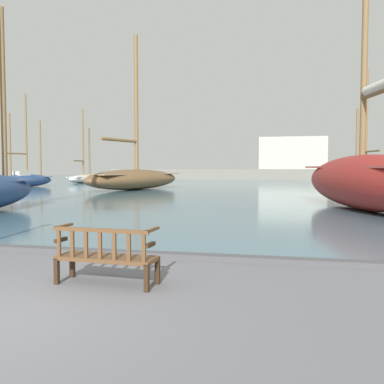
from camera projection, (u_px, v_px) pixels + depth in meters
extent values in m
cube|color=slate|center=(253.00, 184.00, 48.10)|extent=(100.00, 80.00, 0.08)
cube|color=#4C4C50|center=(110.00, 253.00, 8.93)|extent=(40.00, 0.30, 0.12)
cube|color=#322113|center=(72.00, 265.00, 7.18)|extent=(0.07, 0.07, 0.42)
cube|color=#322113|center=(157.00, 271.00, 6.76)|extent=(0.07, 0.07, 0.42)
cube|color=#322113|center=(57.00, 271.00, 6.75)|extent=(0.07, 0.07, 0.42)
cube|color=#322113|center=(147.00, 278.00, 6.33)|extent=(0.07, 0.07, 0.42)
cube|color=brown|center=(107.00, 258.00, 6.74)|extent=(1.63, 0.63, 0.06)
cube|color=brown|center=(100.00, 230.00, 6.51)|extent=(1.60, 0.16, 0.06)
cube|color=brown|center=(59.00, 243.00, 6.72)|extent=(0.06, 0.04, 0.41)
cube|color=brown|center=(72.00, 244.00, 6.65)|extent=(0.06, 0.04, 0.41)
cube|color=brown|center=(86.00, 245.00, 6.59)|extent=(0.06, 0.04, 0.41)
cube|color=brown|center=(100.00, 246.00, 6.52)|extent=(0.06, 0.04, 0.41)
cube|color=brown|center=(114.00, 246.00, 6.45)|extent=(0.06, 0.04, 0.41)
cube|color=brown|center=(129.00, 247.00, 6.38)|extent=(0.06, 0.04, 0.41)
cube|color=brown|center=(144.00, 248.00, 6.32)|extent=(0.06, 0.04, 0.41)
cube|color=#322113|center=(61.00, 240.00, 6.86)|extent=(0.08, 0.30, 0.06)
cube|color=brown|center=(64.00, 226.00, 6.93)|extent=(0.09, 0.47, 0.04)
cube|color=#322113|center=(150.00, 245.00, 6.43)|extent=(0.08, 0.30, 0.06)
cube|color=brown|center=(152.00, 230.00, 6.50)|extent=(0.09, 0.47, 0.04)
ellipsoid|color=navy|center=(26.00, 181.00, 38.82)|extent=(3.07, 6.24, 1.15)
cube|color=#516B9E|center=(26.00, 177.00, 38.80)|extent=(2.49, 5.44, 0.08)
cube|color=beige|center=(22.00, 174.00, 38.38)|extent=(1.19, 1.47, 0.52)
cylinder|color=brown|center=(26.00, 136.00, 38.72)|extent=(0.16, 0.16, 7.46)
cylinder|color=brown|center=(17.00, 154.00, 37.85)|extent=(0.65, 2.11, 0.13)
cylinder|color=brown|center=(40.00, 149.00, 40.26)|extent=(0.16, 0.16, 5.24)
cylinder|color=brown|center=(10.00, 145.00, 37.16)|extent=(0.16, 0.16, 5.56)
ellipsoid|color=maroon|center=(365.00, 182.00, 17.93)|extent=(5.40, 11.94, 2.31)
cube|color=#C6514C|center=(365.00, 167.00, 17.89)|extent=(4.43, 10.42, 0.08)
cylinder|color=brown|center=(365.00, 32.00, 17.86)|extent=(0.26, 0.26, 11.17)
cylinder|color=brown|center=(3.00, 94.00, 18.51)|extent=(0.23, 0.23, 7.41)
ellipsoid|color=brown|center=(135.00, 179.00, 34.27)|extent=(6.46, 11.29, 1.62)
cube|color=#997A5B|center=(135.00, 174.00, 34.24)|extent=(5.30, 9.81, 0.08)
cylinder|color=brown|center=(136.00, 105.00, 34.16)|extent=(0.31, 0.31, 10.97)
cylinder|color=brown|center=(120.00, 140.00, 32.59)|extent=(1.54, 3.92, 0.25)
ellipsoid|color=#2D6647|center=(366.00, 178.00, 40.22)|extent=(3.83, 8.75, 1.49)
cube|color=#5B9375|center=(366.00, 174.00, 40.19)|extent=(3.09, 7.65, 0.08)
cube|color=beige|center=(369.00, 171.00, 39.54)|extent=(1.58, 2.23, 0.52)
cylinder|color=brown|center=(367.00, 121.00, 40.12)|extent=(0.22, 0.22, 9.81)
cylinder|color=brown|center=(373.00, 151.00, 38.68)|extent=(0.81, 3.18, 0.18)
cylinder|color=brown|center=(357.00, 141.00, 42.55)|extent=(0.22, 0.22, 6.40)
ellipsoid|color=silver|center=(83.00, 179.00, 49.21)|extent=(1.91, 6.17, 0.91)
cube|color=white|center=(83.00, 177.00, 49.20)|extent=(1.45, 5.43, 0.08)
cylinder|color=brown|center=(83.00, 143.00, 49.12)|extent=(0.18, 0.18, 7.72)
cylinder|color=brown|center=(78.00, 161.00, 48.04)|extent=(0.19, 2.46, 0.14)
cylinder|color=brown|center=(89.00, 152.00, 50.83)|extent=(0.18, 0.18, 5.74)
cube|color=slate|center=(261.00, 174.00, 63.72)|extent=(46.85, 2.40, 1.63)
cube|color=#B7B2A3|center=(293.00, 153.00, 62.56)|extent=(9.71, 2.00, 4.70)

